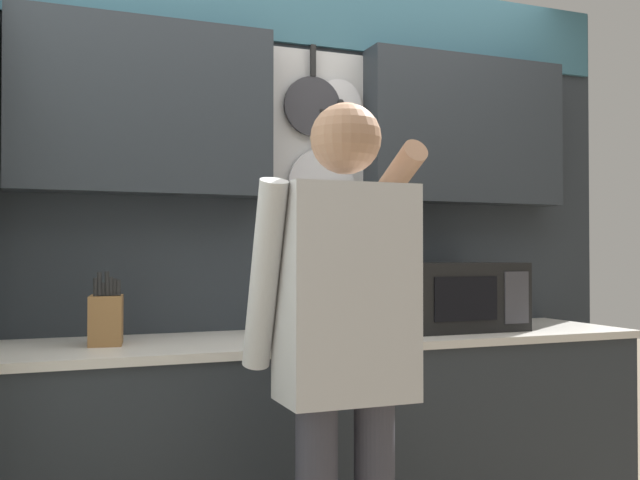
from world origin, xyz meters
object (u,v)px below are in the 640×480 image
at_px(utensil_crock, 301,316).
at_px(microwave, 452,296).
at_px(knife_block, 106,319).
at_px(person, 344,338).

bearing_deg(utensil_crock, microwave, -0.18).
relative_size(knife_block, person, 0.15).
bearing_deg(knife_block, person, -48.51).
xyz_separation_m(microwave, knife_block, (-1.39, 0.00, -0.05)).
bearing_deg(knife_block, microwave, -0.01).
relative_size(microwave, knife_block, 2.02).
bearing_deg(person, microwave, 40.99).
xyz_separation_m(microwave, utensil_crock, (-0.67, 0.00, -0.06)).
height_order(knife_block, person, person).
height_order(utensil_crock, person, person).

